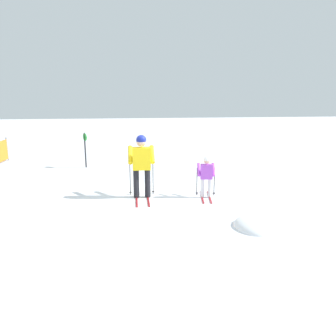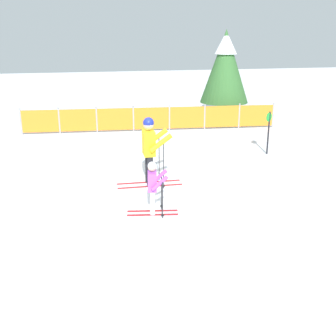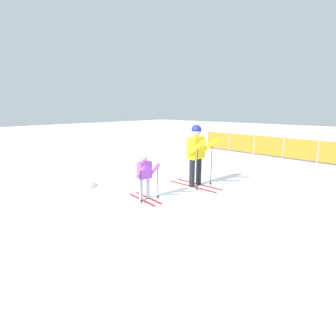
% 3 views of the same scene
% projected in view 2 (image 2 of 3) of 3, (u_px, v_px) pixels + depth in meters
% --- Properties ---
extents(ground_plane, '(60.00, 60.00, 0.00)m').
position_uv_depth(ground_plane, '(149.00, 188.00, 10.24)').
color(ground_plane, white).
extents(skier_adult, '(1.61, 0.72, 1.70)m').
position_uv_depth(skier_adult, '(150.00, 145.00, 10.14)').
color(skier_adult, maroon).
rests_on(skier_adult, ground_plane).
extents(skier_child, '(1.09, 0.54, 1.13)m').
position_uv_depth(skier_child, '(153.00, 184.00, 8.62)').
color(skier_child, maroon).
rests_on(skier_child, ground_plane).
extents(safety_fence, '(9.55, 0.75, 0.97)m').
position_uv_depth(safety_fence, '(152.00, 118.00, 15.83)').
color(safety_fence, gray).
rests_on(safety_fence, ground_plane).
extents(conifer_far, '(1.99, 1.99, 3.69)m').
position_uv_depth(conifer_far, '(225.00, 65.00, 17.10)').
color(conifer_far, '#4C3823').
rests_on(conifer_far, ground_plane).
extents(trail_marker, '(0.25, 0.17, 1.32)m').
position_uv_depth(trail_marker, '(269.00, 128.00, 12.78)').
color(trail_marker, black).
rests_on(trail_marker, ground_plane).
extents(snow_mound, '(0.98, 0.84, 0.39)m').
position_uv_depth(snow_mound, '(47.00, 234.00, 7.92)').
color(snow_mound, white).
rests_on(snow_mound, ground_plane).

